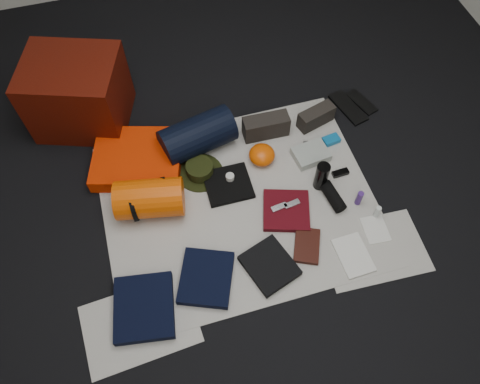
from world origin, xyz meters
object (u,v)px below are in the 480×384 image
object	(u,v)px
compact_camera	(312,147)
paperback_book	(307,246)
stuff_sack	(150,198)
sleeping_pad	(138,159)
water_bottle	(322,176)
red_cabinet	(77,94)
navy_duffel	(198,136)

from	to	relation	value
compact_camera	paperback_book	size ratio (longest dim) A/B	0.50
stuff_sack	compact_camera	xyz separation A→B (m)	(1.07, 0.15, -0.09)
sleeping_pad	water_bottle	world-z (taller)	water_bottle
compact_camera	stuff_sack	bearing A→B (deg)	-158.96
paperback_book	compact_camera	bearing A→B (deg)	91.26
red_cabinet	paperback_book	xyz separation A→B (m)	(1.09, -1.31, -0.22)
red_cabinet	water_bottle	size ratio (longest dim) A/B	2.84
red_cabinet	sleeping_pad	xyz separation A→B (m)	(0.27, -0.47, -0.18)
stuff_sack	compact_camera	bearing A→B (deg)	7.95
water_bottle	compact_camera	xyz separation A→B (m)	(0.05, 0.27, -0.08)
red_cabinet	stuff_sack	world-z (taller)	red_cabinet
navy_duffel	water_bottle	xyz separation A→B (m)	(0.64, -0.49, -0.02)
water_bottle	paperback_book	bearing A→B (deg)	-120.78
stuff_sack	paperback_book	size ratio (longest dim) A/B	1.81
navy_duffel	sleeping_pad	bearing A→B (deg)	169.72
compact_camera	paperback_book	xyz separation A→B (m)	(-0.27, -0.64, -0.01)
sleeping_pad	compact_camera	distance (m)	1.11
navy_duffel	water_bottle	size ratio (longest dim) A/B	2.29
navy_duffel	stuff_sack	bearing A→B (deg)	-148.52
red_cabinet	compact_camera	xyz separation A→B (m)	(1.36, -0.67, -0.21)
stuff_sack	water_bottle	xyz separation A→B (m)	(1.01, -0.13, -0.01)
stuff_sack	paperback_book	xyz separation A→B (m)	(0.80, -0.49, -0.10)
sleeping_pad	water_bottle	xyz separation A→B (m)	(1.04, -0.47, 0.05)
navy_duffel	paperback_book	bearing A→B (deg)	-76.70
sleeping_pad	paperback_book	world-z (taller)	sleeping_pad
stuff_sack	navy_duffel	world-z (taller)	navy_duffel
sleeping_pad	paperback_book	distance (m)	1.17
red_cabinet	compact_camera	size ratio (longest dim) A/B	5.35
red_cabinet	sleeping_pad	bearing A→B (deg)	-40.65
navy_duffel	paperback_book	size ratio (longest dim) A/B	2.15
red_cabinet	paperback_book	bearing A→B (deg)	-30.79
stuff_sack	water_bottle	size ratio (longest dim) A/B	1.93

